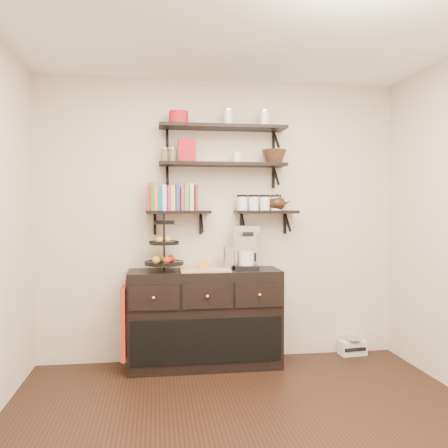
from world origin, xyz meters
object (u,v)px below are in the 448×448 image
fruit_stand (164,251)px  sideboard (205,318)px  coffee_maker (245,248)px  radio (352,347)px

fruit_stand → sideboard: bearing=-0.6°
fruit_stand → coffee_maker: bearing=1.8°
sideboard → radio: 1.56m
sideboard → radio: (1.51, 0.13, -0.37)m
fruit_stand → radio: 2.13m
sideboard → fruit_stand: 0.73m
fruit_stand → radio: (1.87, 0.13, -1.00)m
fruit_stand → coffee_maker: (0.76, 0.02, 0.02)m
coffee_maker → fruit_stand: bearing=-175.3°
sideboard → radio: sideboard is taller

